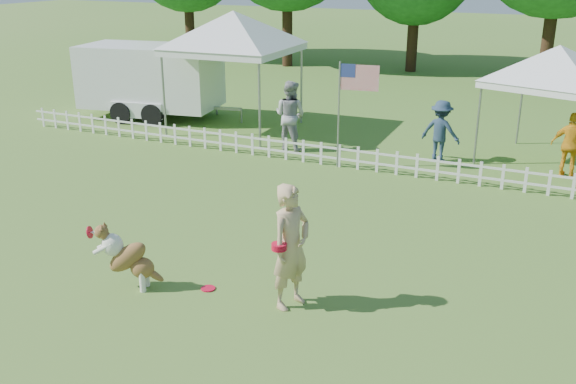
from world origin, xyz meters
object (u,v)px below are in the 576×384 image
(canopy_tent_right, at_px, (552,107))
(handler, at_px, (291,247))
(frisbee_on_turf, at_px, (208,288))
(dog, at_px, (129,257))
(cargo_trailer, at_px, (151,81))
(flag_pole, at_px, (339,116))
(spectator_c, at_px, (571,145))
(spectator_a, at_px, (290,115))
(canopy_tent_left, at_px, (235,73))
(spectator_b, at_px, (441,131))

(canopy_tent_right, bearing_deg, handler, -90.35)
(frisbee_on_turf, bearing_deg, dog, -157.13)
(handler, bearing_deg, cargo_trailer, 63.97)
(flag_pole, distance_m, spectator_c, 5.63)
(canopy_tent_right, bearing_deg, dog, -101.76)
(spectator_a, bearing_deg, canopy_tent_left, -20.25)
(dog, height_order, canopy_tent_left, canopy_tent_left)
(canopy_tent_right, xyz_separation_m, spectator_c, (0.60, -0.99, -0.68))
(cargo_trailer, xyz_separation_m, spectator_a, (5.81, -1.58, -0.26))
(frisbee_on_turf, relative_size, spectator_b, 0.14)
(frisbee_on_turf, height_order, canopy_tent_left, canopy_tent_left)
(flag_pole, height_order, spectator_b, flag_pole)
(handler, xyz_separation_m, canopy_tent_right, (2.92, 9.43, 0.50))
(handler, relative_size, dog, 1.79)
(handler, distance_m, spectator_a, 8.62)
(flag_pole, bearing_deg, spectator_b, 28.01)
(canopy_tent_left, height_order, canopy_tent_right, canopy_tent_left)
(frisbee_on_turf, bearing_deg, canopy_tent_right, 65.63)
(frisbee_on_turf, xyz_separation_m, spectator_a, (-2.23, 7.94, 0.95))
(handler, xyz_separation_m, spectator_c, (3.52, 8.44, -0.18))
(canopy_tent_left, bearing_deg, spectator_a, -30.45)
(cargo_trailer, distance_m, spectator_b, 9.88)
(canopy_tent_left, xyz_separation_m, spectator_b, (6.48, -0.68, -0.95))
(canopy_tent_right, distance_m, spectator_a, 6.77)
(dog, distance_m, canopy_tent_left, 10.45)
(canopy_tent_left, height_order, spectator_a, canopy_tent_left)
(dog, xyz_separation_m, spectator_b, (2.93, 9.08, 0.26))
(dog, xyz_separation_m, spectator_c, (6.07, 9.05, 0.25))
(frisbee_on_turf, xyz_separation_m, cargo_trailer, (-8.04, 9.52, 1.20))
(handler, height_order, flag_pole, flag_pole)
(canopy_tent_left, relative_size, cargo_trailer, 0.63)
(spectator_c, bearing_deg, flag_pole, 25.71)
(canopy_tent_right, relative_size, cargo_trailer, 0.54)
(dog, relative_size, spectator_c, 0.68)
(canopy_tent_right, height_order, cargo_trailer, canopy_tent_right)
(handler, bearing_deg, canopy_tent_left, 52.53)
(handler, bearing_deg, spectator_a, 43.75)
(cargo_trailer, height_order, spectator_c, cargo_trailer)
(flag_pole, relative_size, spectator_b, 1.67)
(frisbee_on_turf, relative_size, spectator_c, 0.14)
(spectator_c, bearing_deg, dog, 65.01)
(cargo_trailer, bearing_deg, handler, -54.54)
(dog, xyz_separation_m, spectator_a, (-1.08, 8.42, 0.41))
(dog, xyz_separation_m, frisbee_on_turf, (1.15, 0.48, -0.53))
(spectator_c, bearing_deg, handler, 76.26)
(cargo_trailer, xyz_separation_m, flag_pole, (7.60, -2.57, 0.12))
(dog, relative_size, frisbee_on_turf, 4.74)
(frisbee_on_turf, bearing_deg, canopy_tent_left, 116.87)
(handler, xyz_separation_m, dog, (-2.56, -0.61, -0.43))
(canopy_tent_left, bearing_deg, canopy_tent_right, -0.29)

